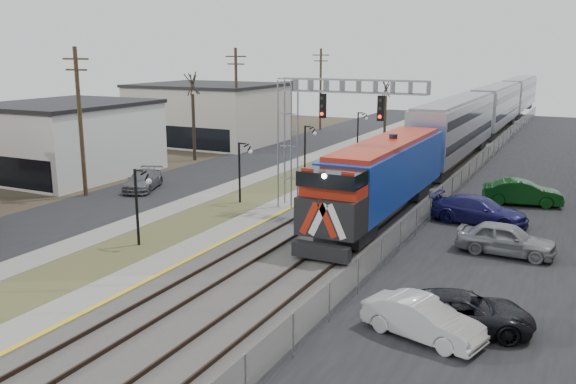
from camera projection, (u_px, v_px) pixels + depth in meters
The scene contains 21 objects.
street_west at pixel (205, 174), 49.16m from camera, with size 7.00×120.00×0.04m, color black.
sidewalk at pixel (253, 179), 47.19m from camera, with size 2.00×120.00×0.08m, color gray.
grass_median at pixel (288, 183), 45.89m from camera, with size 4.00×120.00×0.06m, color #4D532C.
platform at pixel (325, 185), 44.56m from camera, with size 2.00×120.00×0.24m, color gray.
ballast_bed at pixel (391, 192), 42.38m from camera, with size 8.00×120.00×0.20m, color #595651.
platform_edge at pixel (336, 185), 44.15m from camera, with size 0.24×120.00×0.01m, color gold.
track_near at pixel (363, 187), 43.22m from camera, with size 1.58×120.00×0.15m.
track_far at pixel (412, 192), 41.69m from camera, with size 1.58×120.00×0.15m.
train at pixel (484, 115), 66.22m from camera, with size 3.00×85.85×5.33m.
signal_gantry at pixel (314, 122), 36.25m from camera, with size 9.00×1.07×8.15m.
lampposts at pixel (141, 207), 30.88m from camera, with size 0.14×62.14×4.00m.
utility_poles at pixel (80, 123), 40.63m from camera, with size 0.28×80.28×10.00m.
fence at pixel (452, 189), 40.39m from camera, with size 0.04×120.00×1.60m, color gray.
buildings_west at pixel (6, 148), 43.22m from camera, with size 14.00×67.00×7.00m.
bare_trees at pixel (218, 134), 52.47m from camera, with size 12.30×42.30×5.95m.
car_lot_b at pixel (423, 320), 20.91m from camera, with size 1.48×4.24×1.40m, color silver.
car_lot_c at pixel (463, 313), 21.52m from camera, with size 2.26×4.91×1.36m, color black.
car_lot_d at pixel (479, 211), 34.78m from camera, with size 2.20×5.42×1.57m, color navy.
car_lot_e at pixel (506, 240), 29.51m from camera, with size 1.87×4.64×1.58m, color gray.
car_lot_f at pixel (522, 193), 39.08m from camera, with size 1.70×4.86×1.60m, color #0B3811.
car_street_b at pixel (143, 181), 43.39m from camera, with size 1.90×4.68×1.36m, color slate.
Camera 1 is at (16.08, -5.11, 9.72)m, focal length 38.00 mm.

